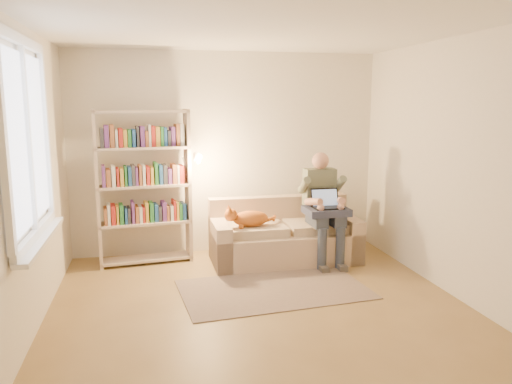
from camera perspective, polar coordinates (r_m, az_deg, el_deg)
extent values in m
plane|color=olive|center=(4.73, 1.16, -14.20)|extent=(4.50, 4.50, 0.00)
cube|color=white|center=(4.36, 1.29, 18.71)|extent=(4.00, 4.50, 0.02)
cube|color=silver|center=(4.36, -25.29, 0.59)|extent=(0.02, 4.50, 2.60)
cube|color=silver|center=(5.20, 23.23, 2.13)|extent=(0.02, 4.50, 2.60)
cube|color=silver|center=(6.55, -3.35, 4.43)|extent=(4.00, 0.02, 2.60)
cube|color=silver|center=(2.28, 14.52, -6.75)|extent=(4.00, 0.02, 2.60)
plane|color=white|center=(4.51, -24.69, 5.40)|extent=(0.00, 1.50, 1.50)
cube|color=white|center=(4.52, -25.32, 15.42)|extent=(0.05, 1.50, 0.08)
cube|color=white|center=(4.63, -23.84, -4.37)|extent=(0.05, 1.50, 0.08)
cube|color=white|center=(4.51, -24.56, 5.41)|extent=(0.04, 0.05, 1.50)
cube|color=white|center=(4.63, -23.31, -4.96)|extent=(0.12, 1.52, 0.04)
cube|color=#C5A98B|center=(6.27, 3.28, -6.19)|extent=(1.81, 0.82, 0.38)
cube|color=#C5A98B|center=(6.47, 2.56, -2.16)|extent=(1.81, 0.19, 0.39)
cube|color=#C5A98B|center=(6.08, -4.14, -5.91)|extent=(0.19, 0.81, 0.54)
cube|color=#C5A98B|center=(6.51, 10.22, -4.98)|extent=(0.19, 0.81, 0.54)
cube|color=#C3AD8E|center=(6.07, -0.28, -4.34)|extent=(0.77, 0.55, 0.11)
cube|color=#C3AD8E|center=(6.28, 7.00, -3.90)|extent=(0.77, 0.55, 0.11)
cube|color=slate|center=(6.27, 7.24, 0.30)|extent=(0.38, 0.21, 0.52)
sphere|color=tan|center=(6.20, 7.38, 3.56)|extent=(0.21, 0.21, 0.21)
cube|color=#323946|center=(6.07, 6.95, -3.05)|extent=(0.15, 0.43, 0.16)
cube|color=#323946|center=(6.15, 8.96, -2.93)|extent=(0.15, 0.43, 0.16)
cylinder|color=#323946|center=(5.96, 7.55, -6.49)|extent=(0.11, 0.11, 0.51)
cylinder|color=#323946|center=(6.04, 9.60, -6.32)|extent=(0.11, 0.11, 0.51)
ellipsoid|color=orange|center=(6.01, -0.23, -3.02)|extent=(0.43, 0.23, 0.19)
sphere|color=orange|center=(5.91, -2.49, -2.59)|extent=(0.15, 0.15, 0.15)
cylinder|color=orange|center=(6.11, 1.76, -3.16)|extent=(0.21, 0.04, 0.06)
cube|color=#292E48|center=(6.06, 7.84, -2.16)|extent=(0.51, 0.42, 0.09)
cube|color=black|center=(6.02, 7.98, -1.75)|extent=(0.35, 0.24, 0.02)
cube|color=black|center=(6.10, 7.65, -0.63)|extent=(0.35, 0.09, 0.22)
plane|color=#8CA5CC|center=(6.10, 7.65, -0.63)|extent=(0.31, 0.11, 0.30)
cube|color=beige|center=(6.15, -17.69, 0.21)|extent=(0.07, 0.29, 1.88)
cube|color=beige|center=(6.25, -7.78, 0.75)|extent=(0.07, 0.29, 1.88)
cube|color=beige|center=(6.38, -12.38, -7.42)|extent=(1.14, 0.40, 0.03)
cube|color=beige|center=(6.26, -12.54, -3.42)|extent=(1.14, 0.40, 0.03)
cube|color=beige|center=(6.17, -12.70, 0.72)|extent=(1.14, 0.40, 0.03)
cube|color=beige|center=(6.12, -12.87, 4.95)|extent=(1.14, 0.40, 0.03)
cube|color=beige|center=(6.09, -13.03, 8.95)|extent=(1.14, 0.40, 0.03)
cube|color=#B2261E|center=(6.23, -12.59, -2.28)|extent=(0.97, 0.33, 0.22)
cube|color=gold|center=(6.15, -12.75, 1.88)|extent=(0.97, 0.33, 0.22)
cube|color=#267233|center=(6.11, -12.92, 6.14)|extent=(0.97, 0.33, 0.22)
cylinder|color=white|center=(6.23, -8.53, 1.27)|extent=(0.10, 0.10, 0.04)
cone|color=white|center=(6.10, -6.89, 3.82)|extent=(0.14, 0.16, 0.16)
cube|color=#7E6A5B|center=(5.38, 2.06, -11.06)|extent=(2.03, 1.32, 0.01)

